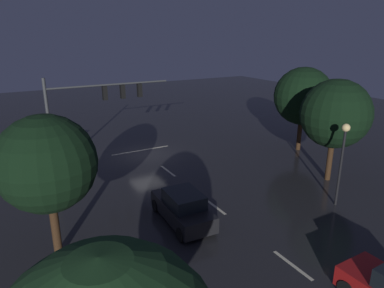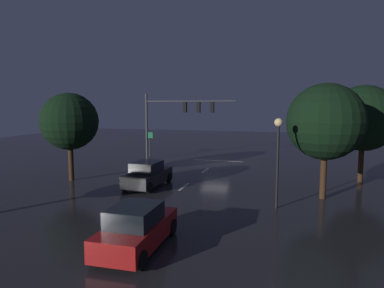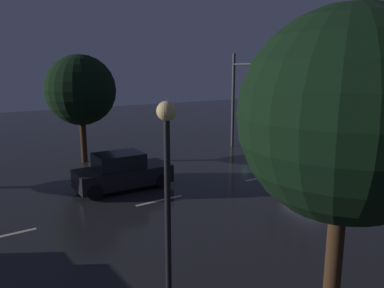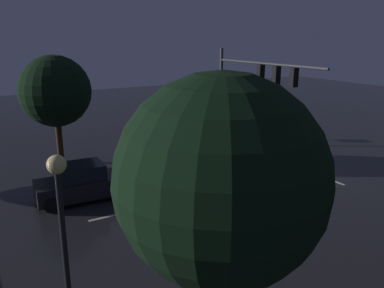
# 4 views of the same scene
# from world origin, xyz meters

# --- Properties ---
(ground_plane) EXTENTS (80.00, 80.00, 0.00)m
(ground_plane) POSITION_xyz_m (0.00, 0.00, 0.00)
(ground_plane) COLOR #232326
(traffic_signal_assembly) EXTENTS (8.95, 0.47, 6.52)m
(traffic_signal_assembly) POSITION_xyz_m (3.66, -0.04, 4.64)
(traffic_signal_assembly) COLOR #383A3D
(traffic_signal_assembly) RESTS_ON ground_plane
(lane_dash_far) EXTENTS (0.16, 2.20, 0.01)m
(lane_dash_far) POSITION_xyz_m (0.00, 4.00, 0.00)
(lane_dash_far) COLOR beige
(lane_dash_far) RESTS_ON ground_plane
(lane_dash_mid) EXTENTS (0.16, 2.20, 0.01)m
(lane_dash_mid) POSITION_xyz_m (0.00, 10.00, 0.00)
(lane_dash_mid) COLOR beige
(lane_dash_mid) RESTS_ON ground_plane
(lane_dash_near) EXTENTS (0.16, 2.20, 0.01)m
(lane_dash_near) POSITION_xyz_m (0.00, 16.00, 0.00)
(lane_dash_near) COLOR beige
(lane_dash_near) RESTS_ON ground_plane
(stop_bar) EXTENTS (5.00, 0.16, 0.01)m
(stop_bar) POSITION_xyz_m (0.00, -1.22, 0.00)
(stop_bar) COLOR beige
(stop_bar) RESTS_ON ground_plane
(car_approaching) EXTENTS (2.07, 4.43, 1.70)m
(car_approaching) POSITION_xyz_m (2.34, 10.60, 0.80)
(car_approaching) COLOR black
(car_approaching) RESTS_ON ground_plane
(street_lamp_left_kerb) EXTENTS (0.44, 0.44, 4.74)m
(street_lamp_left_kerb) POSITION_xyz_m (-6.10, 13.23, 3.35)
(street_lamp_left_kerb) COLOR black
(street_lamp_left_kerb) RESTS_ON ground_plane
(route_sign) EXTENTS (0.89, 0.25, 2.63)m
(route_sign) POSITION_xyz_m (7.46, -1.85, 1.90)
(route_sign) COLOR #383A3D
(route_sign) RESTS_ON ground_plane
(tree_right_near) EXTENTS (4.05, 4.05, 6.28)m
(tree_right_near) POSITION_xyz_m (8.40, 10.32, 4.24)
(tree_right_near) COLOR #382314
(tree_right_near) RESTS_ON ground_plane
(tree_left_far) EXTENTS (4.37, 4.37, 6.66)m
(tree_left_far) POSITION_xyz_m (-8.61, 10.55, 4.46)
(tree_left_far) COLOR #382314
(tree_left_far) RESTS_ON ground_plane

